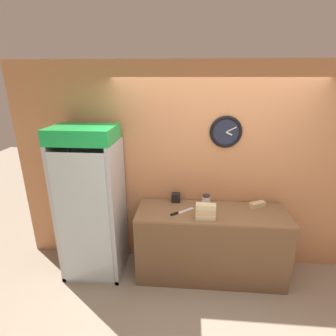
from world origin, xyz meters
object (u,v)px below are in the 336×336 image
(sandwich_stack_middle, at_px, (206,212))
(condiment_jar, at_px, (206,200))
(beverage_cooler, at_px, (92,196))
(chefs_knife, at_px, (179,212))
(sandwich_stack_bottom, at_px, (205,216))
(sandwich_stack_top, at_px, (206,207))
(sandwich_flat_left, at_px, (258,204))
(napkin_dispenser, at_px, (176,198))

(sandwich_stack_middle, height_order, condiment_jar, condiment_jar)
(beverage_cooler, xyz_separation_m, chefs_knife, (1.11, -0.11, -0.13))
(sandwich_stack_bottom, bearing_deg, sandwich_stack_middle, 0.00)
(sandwich_stack_bottom, height_order, chefs_knife, sandwich_stack_bottom)
(sandwich_stack_middle, xyz_separation_m, sandwich_stack_top, (0.00, 0.00, 0.06))
(beverage_cooler, bearing_deg, chefs_knife, -5.50)
(beverage_cooler, distance_m, sandwich_flat_left, 2.11)
(sandwich_stack_top, relative_size, chefs_knife, 0.81)
(beverage_cooler, relative_size, sandwich_stack_middle, 8.56)
(beverage_cooler, distance_m, sandwich_stack_middle, 1.44)
(beverage_cooler, height_order, chefs_knife, beverage_cooler)
(sandwich_stack_middle, height_order, sandwich_stack_top, sandwich_stack_top)
(sandwich_stack_bottom, distance_m, sandwich_stack_top, 0.13)
(beverage_cooler, bearing_deg, sandwich_stack_middle, -8.91)
(napkin_dispenser, bearing_deg, condiment_jar, -9.22)
(sandwich_stack_bottom, distance_m, chefs_knife, 0.33)
(condiment_jar, distance_m, napkin_dispenser, 0.40)
(beverage_cooler, relative_size, sandwich_stack_bottom, 8.63)
(sandwich_flat_left, bearing_deg, condiment_jar, -179.12)
(sandwich_stack_middle, bearing_deg, sandwich_stack_bottom, 0.00)
(sandwich_stack_bottom, height_order, sandwich_stack_middle, sandwich_stack_middle)
(sandwich_stack_bottom, relative_size, condiment_jar, 1.64)
(sandwich_flat_left, height_order, condiment_jar, condiment_jar)
(sandwich_stack_bottom, distance_m, condiment_jar, 0.36)
(sandwich_flat_left, xyz_separation_m, chefs_knife, (-0.99, -0.25, -0.02))
(sandwich_stack_bottom, bearing_deg, sandwich_flat_left, 28.07)
(sandwich_stack_bottom, height_order, napkin_dispenser, napkin_dispenser)
(sandwich_stack_bottom, relative_size, sandwich_flat_left, 1.04)
(beverage_cooler, height_order, condiment_jar, beverage_cooler)
(sandwich_flat_left, bearing_deg, sandwich_stack_middle, -151.93)
(beverage_cooler, relative_size, condiment_jar, 14.17)
(sandwich_stack_bottom, relative_size, sandwich_stack_top, 0.98)
(condiment_jar, bearing_deg, beverage_cooler, -174.91)
(chefs_knife, bearing_deg, sandwich_stack_bottom, -20.49)
(sandwich_stack_middle, bearing_deg, sandwich_stack_top, 0.00)
(sandwich_stack_middle, distance_m, chefs_knife, 0.34)
(sandwich_stack_bottom, xyz_separation_m, sandwich_flat_left, (0.68, 0.36, -0.00))
(sandwich_stack_middle, height_order, chefs_knife, sandwich_stack_middle)
(beverage_cooler, bearing_deg, condiment_jar, 5.09)
(beverage_cooler, bearing_deg, sandwich_stack_bottom, -8.91)
(beverage_cooler, distance_m, napkin_dispenser, 1.08)
(sandwich_stack_middle, bearing_deg, chefs_knife, 159.51)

